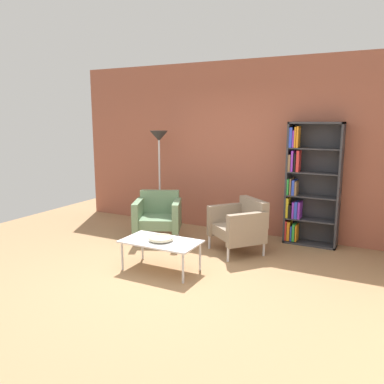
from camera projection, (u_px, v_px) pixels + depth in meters
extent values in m
plane|color=#9E7751|center=(167.00, 280.00, 4.78)|extent=(8.32, 8.32, 0.00)
cube|color=#9E5642|center=(240.00, 148.00, 6.66)|extent=(6.40, 0.12, 2.90)
cube|color=#333338|center=(288.00, 183.00, 6.15)|extent=(0.03, 0.30, 1.90)
cube|color=#333338|center=(340.00, 187.00, 5.80)|extent=(0.03, 0.30, 1.90)
cube|color=#333338|center=(317.00, 123.00, 5.80)|extent=(0.80, 0.30, 0.03)
cube|color=#333338|center=(310.00, 243.00, 6.15)|extent=(0.80, 0.30, 0.03)
cube|color=#333338|center=(315.00, 183.00, 6.10)|extent=(0.80, 0.02, 1.90)
cube|color=#333338|center=(311.00, 220.00, 6.08)|extent=(0.76, 0.28, 0.02)
cube|color=#333338|center=(312.00, 196.00, 6.01)|extent=(0.76, 0.28, 0.02)
cube|color=#333338|center=(314.00, 173.00, 5.94)|extent=(0.76, 0.28, 0.02)
cube|color=#333338|center=(315.00, 149.00, 5.87)|extent=(0.76, 0.28, 0.02)
cube|color=red|center=(287.00, 230.00, 6.23)|extent=(0.02, 0.18, 0.31)
cube|color=orange|center=(290.00, 230.00, 6.22)|extent=(0.04, 0.21, 0.30)
cube|color=blue|center=(292.00, 233.00, 6.20)|extent=(0.02, 0.19, 0.24)
cube|color=green|center=(295.00, 232.00, 6.20)|extent=(0.04, 0.22, 0.27)
cube|color=orange|center=(297.00, 232.00, 6.17)|extent=(0.02, 0.20, 0.26)
cube|color=yellow|center=(288.00, 207.00, 6.16)|extent=(0.04, 0.18, 0.32)
cube|color=black|center=(291.00, 211.00, 6.15)|extent=(0.04, 0.19, 0.21)
cube|color=purple|center=(294.00, 210.00, 6.12)|extent=(0.03, 0.18, 0.26)
cube|color=blue|center=(297.00, 210.00, 6.12)|extent=(0.04, 0.21, 0.27)
cube|color=purple|center=(300.00, 210.00, 6.10)|extent=(0.03, 0.23, 0.26)
cube|color=green|center=(289.00, 187.00, 6.11)|extent=(0.03, 0.20, 0.24)
cube|color=olive|center=(292.00, 186.00, 6.11)|extent=(0.02, 0.25, 0.25)
cube|color=blue|center=(295.00, 187.00, 6.09)|extent=(0.04, 0.24, 0.23)
cube|color=olive|center=(297.00, 188.00, 6.04)|extent=(0.03, 0.17, 0.22)
cube|color=olive|center=(291.00, 163.00, 6.05)|extent=(0.04, 0.23, 0.26)
cube|color=purple|center=(293.00, 161.00, 6.00)|extent=(0.03, 0.18, 0.32)
cube|color=black|center=(296.00, 162.00, 6.00)|extent=(0.02, 0.20, 0.28)
cube|color=red|center=(299.00, 161.00, 5.96)|extent=(0.04, 0.17, 0.32)
cube|color=blue|center=(292.00, 137.00, 5.98)|extent=(0.04, 0.24, 0.30)
cube|color=purple|center=(294.00, 139.00, 5.95)|extent=(0.02, 0.20, 0.26)
cube|color=orange|center=(297.00, 137.00, 5.95)|extent=(0.02, 0.25, 0.31)
cube|color=orange|center=(298.00, 137.00, 5.90)|extent=(0.03, 0.17, 0.32)
cube|color=silver|center=(161.00, 241.00, 5.02)|extent=(1.00, 0.56, 0.02)
cylinder|color=silver|center=(122.00, 256.00, 5.06)|extent=(0.03, 0.03, 0.38)
cylinder|color=silver|center=(183.00, 268.00, 4.65)|extent=(0.03, 0.03, 0.38)
cylinder|color=silver|center=(142.00, 246.00, 5.46)|extent=(0.03, 0.03, 0.38)
cylinder|color=silver|center=(200.00, 256.00, 5.06)|extent=(0.03, 0.03, 0.38)
cylinder|color=beige|center=(161.00, 240.00, 5.02)|extent=(0.13, 0.13, 0.02)
cylinder|color=beige|center=(161.00, 238.00, 5.01)|extent=(0.32, 0.32, 0.02)
torus|color=beige|center=(161.00, 238.00, 5.01)|extent=(0.32, 0.32, 0.02)
cube|color=gray|center=(237.00, 231.00, 5.73)|extent=(0.86, 0.86, 0.16)
cube|color=gray|center=(254.00, 212.00, 5.78)|extent=(0.57, 0.50, 0.38)
cube|color=gray|center=(226.00, 219.00, 5.98)|extent=(0.47, 0.54, 0.46)
cube|color=gray|center=(247.00, 229.00, 5.42)|extent=(0.47, 0.54, 0.46)
cylinder|color=silver|center=(209.00, 241.00, 5.92)|extent=(0.04, 0.04, 0.24)
cylinder|color=silver|center=(228.00, 253.00, 5.38)|extent=(0.04, 0.04, 0.24)
cylinder|color=silver|center=(243.00, 236.00, 6.14)|extent=(0.04, 0.04, 0.24)
cylinder|color=silver|center=(264.00, 248.00, 5.60)|extent=(0.04, 0.04, 0.24)
cube|color=slate|center=(158.00, 221.00, 6.27)|extent=(0.82, 0.79, 0.16)
cube|color=slate|center=(160.00, 201.00, 6.49)|extent=(0.63, 0.37, 0.38)
cube|color=slate|center=(138.00, 215.00, 6.25)|extent=(0.35, 0.61, 0.46)
cube|color=slate|center=(177.00, 215.00, 6.21)|extent=(0.35, 0.61, 0.46)
cylinder|color=silver|center=(136.00, 239.00, 6.02)|extent=(0.04, 0.04, 0.24)
cylinder|color=silver|center=(175.00, 239.00, 5.99)|extent=(0.04, 0.04, 0.24)
cylinder|color=silver|center=(143.00, 228.00, 6.59)|extent=(0.04, 0.04, 0.24)
cylinder|color=silver|center=(178.00, 229.00, 6.56)|extent=(0.04, 0.04, 0.24)
cylinder|color=silver|center=(160.00, 227.00, 7.08)|extent=(0.28, 0.28, 0.02)
cylinder|color=silver|center=(160.00, 181.00, 6.92)|extent=(0.03, 0.03, 1.65)
cone|color=#2D2D2D|center=(159.00, 136.00, 6.77)|extent=(0.32, 0.32, 0.18)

